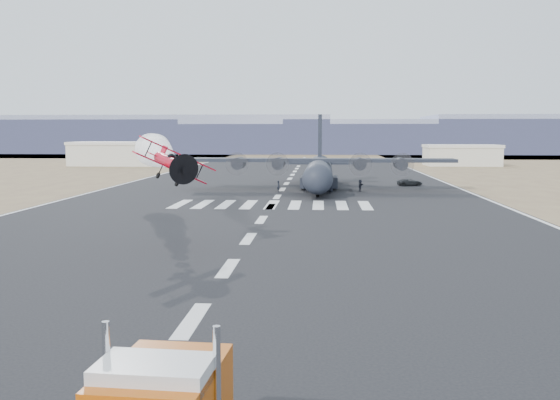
# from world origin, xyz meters

# --- Properties ---
(ground) EXTENTS (500.00, 500.00, 0.00)m
(ground) POSITION_xyz_m (0.00, 0.00, 0.00)
(ground) COLOR black
(ground) RESTS_ON ground
(scrub_far) EXTENTS (500.00, 80.00, 0.00)m
(scrub_far) POSITION_xyz_m (0.00, 230.00, 0.00)
(scrub_far) COLOR brown
(scrub_far) RESTS_ON ground
(runway_markings) EXTENTS (60.00, 260.00, 0.01)m
(runway_markings) POSITION_xyz_m (0.00, 60.00, 0.01)
(runway_markings) COLOR silver
(runway_markings) RESTS_ON ground
(ridge_seg_b) EXTENTS (150.00, 50.00, 15.00)m
(ridge_seg_b) POSITION_xyz_m (-130.00, 260.00, 7.50)
(ridge_seg_b) COLOR #8087A3
(ridge_seg_b) RESTS_ON ground
(ridge_seg_c) EXTENTS (150.00, 50.00, 17.00)m
(ridge_seg_c) POSITION_xyz_m (-65.00, 260.00, 8.50)
(ridge_seg_c) COLOR #8087A3
(ridge_seg_c) RESTS_ON ground
(ridge_seg_d) EXTENTS (150.00, 50.00, 13.00)m
(ridge_seg_d) POSITION_xyz_m (0.00, 260.00, 6.50)
(ridge_seg_d) COLOR #8087A3
(ridge_seg_d) RESTS_ON ground
(ridge_seg_e) EXTENTS (150.00, 50.00, 15.00)m
(ridge_seg_e) POSITION_xyz_m (65.00, 260.00, 7.50)
(ridge_seg_e) COLOR #8087A3
(ridge_seg_e) RESTS_ON ground
(hangar_left) EXTENTS (24.50, 14.50, 6.70)m
(hangar_left) POSITION_xyz_m (-52.00, 145.00, 3.41)
(hangar_left) COLOR beige
(hangar_left) RESTS_ON ground
(hangar_right) EXTENTS (20.50, 12.50, 5.90)m
(hangar_right) POSITION_xyz_m (46.00, 150.00, 3.01)
(hangar_right) COLOR beige
(hangar_right) RESTS_ON ground
(aerobatic_biplane) EXTENTS (6.10, 6.20, 4.14)m
(aerobatic_biplane) POSITION_xyz_m (-5.55, 18.92, 6.94)
(aerobatic_biplane) COLOR red
(smoke_trail) EXTENTS (10.99, 29.38, 4.17)m
(smoke_trail) POSITION_xyz_m (-13.21, 43.08, 7.15)
(smoke_trail) COLOR white
(transport_aircraft) EXTENTS (43.32, 35.73, 12.55)m
(transport_aircraft) POSITION_xyz_m (5.99, 73.25, 3.24)
(transport_aircraft) COLOR #1D212C
(transport_aircraft) RESTS_ON ground
(support_vehicle) EXTENTS (4.67, 2.82, 1.21)m
(support_vehicle) POSITION_xyz_m (21.93, 80.83, 0.61)
(support_vehicle) COLOR black
(support_vehicle) RESTS_ON ground
(crew_a) EXTENTS (0.71, 0.79, 1.78)m
(crew_a) POSITION_xyz_m (-0.33, 67.59, 0.89)
(crew_a) COLOR black
(crew_a) RESTS_ON ground
(crew_b) EXTENTS (0.94, 0.77, 1.66)m
(crew_b) POSITION_xyz_m (7.63, 64.87, 0.83)
(crew_b) COLOR black
(crew_b) RESTS_ON ground
(crew_c) EXTENTS (0.65, 1.24, 1.86)m
(crew_c) POSITION_xyz_m (4.99, 65.51, 0.93)
(crew_c) COLOR black
(crew_c) RESTS_ON ground
(crew_d) EXTENTS (0.86, 1.06, 1.61)m
(crew_d) POSITION_xyz_m (6.85, 68.28, 0.81)
(crew_d) COLOR black
(crew_d) RESTS_ON ground
(crew_e) EXTENTS (0.66, 0.89, 1.64)m
(crew_e) POSITION_xyz_m (7.93, 68.08, 0.82)
(crew_e) COLOR black
(crew_e) RESTS_ON ground
(crew_f) EXTENTS (1.20, 1.84, 1.89)m
(crew_f) POSITION_xyz_m (12.53, 69.32, 0.95)
(crew_f) COLOR black
(crew_f) RESTS_ON ground
(crew_g) EXTENTS (0.76, 0.71, 1.66)m
(crew_g) POSITION_xyz_m (7.53, 65.61, 0.83)
(crew_g) COLOR black
(crew_g) RESTS_ON ground
(crew_h) EXTENTS (0.90, 0.71, 1.62)m
(crew_h) POSITION_xyz_m (3.84, 67.26, 0.81)
(crew_h) COLOR black
(crew_h) RESTS_ON ground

